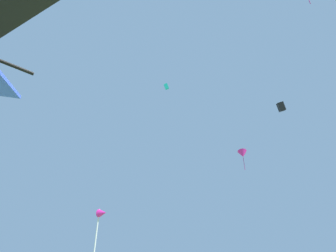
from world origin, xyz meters
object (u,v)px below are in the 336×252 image
object	(u,v)px
distant_kite_magenta_high_left	(243,154)
marker_flag	(101,219)
distant_kite_teal_low_right	(166,87)
distant_kite_black_far_center	(281,107)

from	to	relation	value
distant_kite_magenta_high_left	marker_flag	world-z (taller)	distant_kite_magenta_high_left
distant_kite_magenta_high_left	marker_flag	bearing A→B (deg)	-87.51
distant_kite_teal_low_right	marker_flag	bearing A→B (deg)	-65.81
distant_kite_black_far_center	distant_kite_magenta_high_left	distance (m)	8.19
distant_kite_teal_low_right	marker_flag	xyz separation A→B (m)	(7.26, -16.16, -17.82)
distant_kite_black_far_center	marker_flag	distance (m)	31.24
distant_kite_magenta_high_left	distant_kite_teal_low_right	bearing A→B (deg)	-121.19
distant_kite_black_far_center	marker_flag	bearing A→B (deg)	-100.48
distant_kite_teal_low_right	distant_kite_magenta_high_left	world-z (taller)	distant_kite_teal_low_right
distant_kite_teal_low_right	marker_flag	distance (m)	25.12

